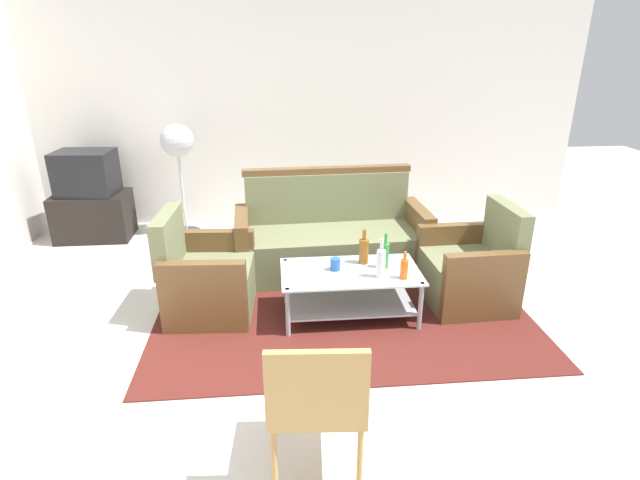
{
  "coord_description": "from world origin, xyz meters",
  "views": [
    {
      "loc": [
        -0.45,
        -3.0,
        2.12
      ],
      "look_at": [
        -0.12,
        0.63,
        0.65
      ],
      "focal_mm": 28.04,
      "sensor_mm": 36.0,
      "label": 1
    }
  ],
  "objects_px": {
    "television": "(86,173)",
    "pedestal_fan": "(178,147)",
    "bottle_brown": "(364,250)",
    "bottle_orange": "(404,268)",
    "couch": "(331,240)",
    "armchair_right": "(470,270)",
    "bottle_green": "(385,255)",
    "armchair_left": "(207,279)",
    "cup": "(335,264)",
    "coffee_table": "(350,286)",
    "tv_stand": "(94,216)",
    "wicker_chair": "(317,396)",
    "bottle_clear": "(381,263)"
  },
  "relations": [
    {
      "from": "television",
      "to": "pedestal_fan",
      "type": "relative_size",
      "value": 0.5
    },
    {
      "from": "television",
      "to": "bottle_brown",
      "type": "bearing_deg",
      "value": 150.26
    },
    {
      "from": "bottle_orange",
      "to": "couch",
      "type": "bearing_deg",
      "value": 112.45
    },
    {
      "from": "armchair_right",
      "to": "bottle_green",
      "type": "relative_size",
      "value": 2.9
    },
    {
      "from": "armchair_left",
      "to": "cup",
      "type": "height_order",
      "value": "armchair_left"
    },
    {
      "from": "pedestal_fan",
      "to": "cup",
      "type": "bearing_deg",
      "value": -53.41
    },
    {
      "from": "coffee_table",
      "to": "bottle_orange",
      "type": "xyz_separation_m",
      "value": [
        0.39,
        -0.17,
        0.22
      ]
    },
    {
      "from": "bottle_green",
      "to": "tv_stand",
      "type": "xyz_separation_m",
      "value": [
        -2.91,
        1.97,
        -0.26
      ]
    },
    {
      "from": "tv_stand",
      "to": "wicker_chair",
      "type": "height_order",
      "value": "wicker_chair"
    },
    {
      "from": "cup",
      "to": "television",
      "type": "xyz_separation_m",
      "value": [
        -2.51,
        1.98,
        0.3
      ]
    },
    {
      "from": "couch",
      "to": "bottle_orange",
      "type": "bearing_deg",
      "value": 109.97
    },
    {
      "from": "bottle_orange",
      "to": "pedestal_fan",
      "type": "bearing_deg",
      "value": 132.13
    },
    {
      "from": "tv_stand",
      "to": "pedestal_fan",
      "type": "relative_size",
      "value": 0.63
    },
    {
      "from": "wicker_chair",
      "to": "bottle_clear",
      "type": "bearing_deg",
      "value": 70.59
    },
    {
      "from": "couch",
      "to": "tv_stand",
      "type": "bearing_deg",
      "value": -25.8
    },
    {
      "from": "wicker_chair",
      "to": "television",
      "type": "bearing_deg",
      "value": 125.71
    },
    {
      "from": "tv_stand",
      "to": "television",
      "type": "bearing_deg",
      "value": 85.65
    },
    {
      "from": "bottle_orange",
      "to": "pedestal_fan",
      "type": "relative_size",
      "value": 0.18
    },
    {
      "from": "coffee_table",
      "to": "pedestal_fan",
      "type": "bearing_deg",
      "value": 128.34
    },
    {
      "from": "couch",
      "to": "cup",
      "type": "height_order",
      "value": "couch"
    },
    {
      "from": "bottle_green",
      "to": "pedestal_fan",
      "type": "height_order",
      "value": "pedestal_fan"
    },
    {
      "from": "couch",
      "to": "bottle_green",
      "type": "relative_size",
      "value": 6.24
    },
    {
      "from": "bottle_brown",
      "to": "cup",
      "type": "distance_m",
      "value": 0.28
    },
    {
      "from": "couch",
      "to": "armchair_right",
      "type": "height_order",
      "value": "couch"
    },
    {
      "from": "couch",
      "to": "bottle_brown",
      "type": "distance_m",
      "value": 0.8
    },
    {
      "from": "wicker_chair",
      "to": "cup",
      "type": "bearing_deg",
      "value": 83.77
    },
    {
      "from": "bottle_orange",
      "to": "television",
      "type": "relative_size",
      "value": 0.35
    },
    {
      "from": "armchair_left",
      "to": "tv_stand",
      "type": "relative_size",
      "value": 1.06
    },
    {
      "from": "armchair_right",
      "to": "bottle_green",
      "type": "height_order",
      "value": "armchair_right"
    },
    {
      "from": "coffee_table",
      "to": "tv_stand",
      "type": "distance_m",
      "value": 3.31
    },
    {
      "from": "pedestal_fan",
      "to": "bottle_orange",
      "type": "bearing_deg",
      "value": -47.87
    },
    {
      "from": "bottle_brown",
      "to": "television",
      "type": "xyz_separation_m",
      "value": [
        -2.76,
        1.87,
        0.24
      ]
    },
    {
      "from": "bottle_orange",
      "to": "wicker_chair",
      "type": "height_order",
      "value": "wicker_chair"
    },
    {
      "from": "armchair_left",
      "to": "pedestal_fan",
      "type": "xyz_separation_m",
      "value": [
        -0.47,
        1.85,
        0.73
      ]
    },
    {
      "from": "bottle_orange",
      "to": "wicker_chair",
      "type": "relative_size",
      "value": 0.26
    },
    {
      "from": "bottle_clear",
      "to": "tv_stand",
      "type": "distance_m",
      "value": 3.56
    },
    {
      "from": "bottle_brown",
      "to": "pedestal_fan",
      "type": "relative_size",
      "value": 0.23
    },
    {
      "from": "bottle_green",
      "to": "tv_stand",
      "type": "bearing_deg",
      "value": 145.95
    },
    {
      "from": "bottle_green",
      "to": "wicker_chair",
      "type": "xyz_separation_m",
      "value": [
        -0.69,
        -1.61,
        -0.03
      ]
    },
    {
      "from": "bottle_clear",
      "to": "cup",
      "type": "bearing_deg",
      "value": 154.85
    },
    {
      "from": "coffee_table",
      "to": "bottle_brown",
      "type": "relative_size",
      "value": 3.77
    },
    {
      "from": "armchair_left",
      "to": "bottle_green",
      "type": "bearing_deg",
      "value": 87.16
    },
    {
      "from": "armchair_left",
      "to": "bottle_orange",
      "type": "distance_m",
      "value": 1.6
    },
    {
      "from": "couch",
      "to": "bottle_orange",
      "type": "relative_size",
      "value": 8.24
    },
    {
      "from": "bottle_orange",
      "to": "pedestal_fan",
      "type": "xyz_separation_m",
      "value": [
        -2.01,
        2.23,
        0.52
      ]
    },
    {
      "from": "armchair_left",
      "to": "cup",
      "type": "distance_m",
      "value": 1.06
    },
    {
      "from": "coffee_table",
      "to": "wicker_chair",
      "type": "distance_m",
      "value": 1.63
    },
    {
      "from": "bottle_clear",
      "to": "armchair_right",
      "type": "bearing_deg",
      "value": 19.23
    },
    {
      "from": "bottle_green",
      "to": "cup",
      "type": "height_order",
      "value": "bottle_green"
    },
    {
      "from": "couch",
      "to": "armchair_left",
      "type": "distance_m",
      "value": 1.31
    }
  ]
}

